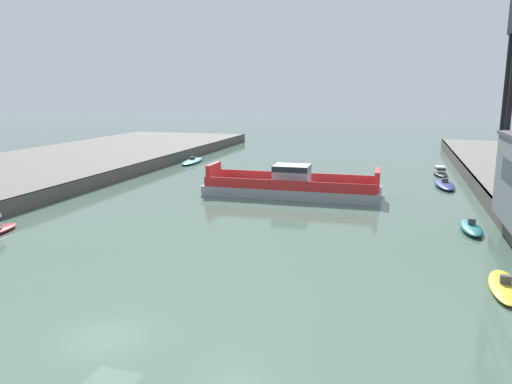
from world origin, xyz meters
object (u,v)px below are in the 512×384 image
Objects in this scene: moored_boat_far_left at (440,172)px; moored_boat_far_right at (192,161)px; chain_ferry at (292,186)px; moored_boat_near_left at (445,184)px; moored_boat_mid_left at (471,228)px; moored_boat_mid_right at (505,286)px.

moored_boat_far_left is 0.65× the size of moored_boat_far_right.
chain_ferry reaches higher than moored_boat_near_left.
moored_boat_far_left is 38.42m from moored_boat_far_right.
moored_boat_near_left is 19.99m from moored_boat_mid_left.
moored_boat_mid_left is (17.58, -9.77, -0.76)m from chain_ferry.
moored_boat_mid_left reaches higher than moored_boat_mid_right.
moored_boat_far_right reaches higher than moored_boat_mid_right.
moored_boat_far_left reaches higher than moored_boat_far_right.
moored_boat_mid_right is 41.77m from moored_boat_far_left.
moored_boat_mid_left is at bearing 91.10° from moored_boat_mid_right.
moored_boat_near_left is (17.07, 10.22, -0.77)m from chain_ferry.
moored_boat_near_left is 1.41× the size of moored_boat_mid_left.
moored_boat_near_left is 32.83m from moored_boat_mid_right.
chain_ferry is 29.52m from moored_boat_far_right.
moored_boat_mid_right is at bearing -47.84° from moored_boat_far_right.
moored_boat_mid_right is (17.83, -22.60, -0.85)m from chain_ferry.
chain_ferry is 3.75× the size of moored_boat_mid_left.
moored_boat_far_left is (-0.39, 28.93, 0.14)m from moored_boat_mid_left.
moored_boat_mid_left is at bearing -37.97° from moored_boat_far_right.
moored_boat_mid_left reaches higher than moored_boat_near_left.
moored_boat_far_right is at bearing 142.03° from moored_boat_mid_left.
moored_boat_mid_right is 58.16m from moored_boat_far_right.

